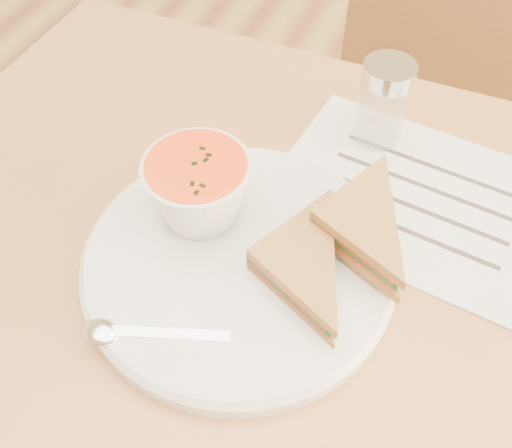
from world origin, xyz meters
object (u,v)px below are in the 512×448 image
at_px(plate, 239,262).
at_px(condiment_shaker, 382,104).
at_px(soup_bowl, 199,192).
at_px(dining_table, 294,409).
at_px(chair_far, 390,174).

xyz_separation_m(plate, condiment_shaker, (0.08, 0.24, 0.05)).
bearing_deg(condiment_shaker, soup_bowl, -123.47).
bearing_deg(dining_table, plate, -161.73).
xyz_separation_m(plate, soup_bowl, (-0.06, 0.03, 0.05)).
height_order(chair_far, condiment_shaker, chair_far).
distance_m(chair_far, soup_bowl, 0.61).
height_order(dining_table, soup_bowl, soup_bowl).
height_order(dining_table, condiment_shaker, condiment_shaker).
bearing_deg(plate, condiment_shaker, 72.15).
distance_m(soup_bowl, condiment_shaker, 0.24).
bearing_deg(condiment_shaker, chair_far, 87.87).
bearing_deg(soup_bowl, plate, -30.38).
bearing_deg(chair_far, soup_bowl, 81.32).
xyz_separation_m(dining_table, soup_bowl, (-0.13, 0.01, 0.43)).
bearing_deg(chair_far, condiment_shaker, 96.32).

